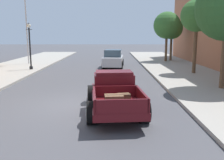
{
  "coord_description": "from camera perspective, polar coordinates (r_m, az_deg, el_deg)",
  "views": [
    {
      "loc": [
        1.52,
        -10.56,
        3.01
      ],
      "look_at": [
        1.48,
        0.53,
        1.0
      ],
      "focal_mm": 40.11,
      "sensor_mm": 36.0,
      "label": 1
    }
  ],
  "objects": [
    {
      "name": "street_tree_second",
      "position": [
        19.88,
        19.04,
        13.62
      ],
      "size": [
        2.37,
        2.37,
        5.44
      ],
      "color": "brown",
      "rests_on": "sidewalk_right"
    },
    {
      "name": "ground_plane",
      "position": [
        11.09,
        -7.7,
        -5.58
      ],
      "size": [
        140.0,
        140.0,
        0.0
      ],
      "primitive_type": "plane",
      "color": "#47474C"
    },
    {
      "name": "car_background_silver",
      "position": [
        23.66,
        0.54,
        4.82
      ],
      "size": [
        2.11,
        4.42,
        1.65
      ],
      "color": "#B7B7BC",
      "rests_on": "ground"
    },
    {
      "name": "flagpole",
      "position": [
        26.54,
        -18.4,
        15.73
      ],
      "size": [
        1.74,
        0.16,
        9.16
      ],
      "color": "#B2B2B7",
      "rests_on": "sidewalk_left"
    },
    {
      "name": "street_tree_farthest",
      "position": [
        29.2,
        13.72,
        11.35
      ],
      "size": [
        2.44,
        2.44,
        4.81
      ],
      "color": "brown",
      "rests_on": "sidewalk_right"
    },
    {
      "name": "street_lamp_far",
      "position": [
        22.03,
        -17.99,
        8.15
      ],
      "size": [
        0.5,
        0.32,
        3.85
      ],
      "color": "black",
      "rests_on": "sidewalk_left"
    },
    {
      "name": "street_tree_third",
      "position": [
        28.2,
        12.68,
        12.04
      ],
      "size": [
        2.9,
        2.9,
        5.32
      ],
      "color": "brown",
      "rests_on": "sidewalk_right"
    },
    {
      "name": "hotrod_truck_maroon",
      "position": [
        10.1,
        0.69,
        -2.65
      ],
      "size": [
        2.44,
        5.03,
        1.58
      ],
      "color": "#510F14",
      "rests_on": "ground"
    }
  ]
}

